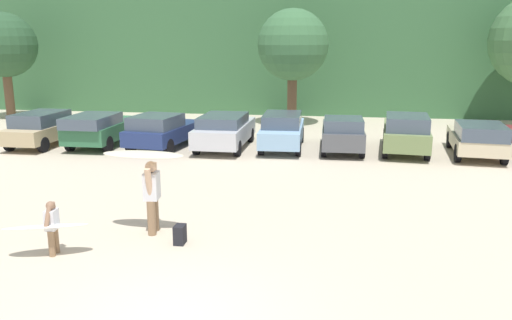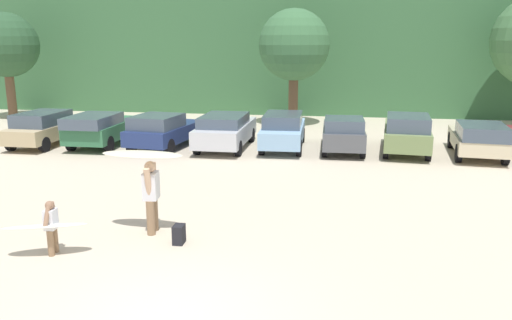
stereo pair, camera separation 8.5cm
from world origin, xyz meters
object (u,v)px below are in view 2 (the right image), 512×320
Objects in this scene: parked_car_navy at (163,130)px; surfboard_white at (45,226)px; parked_car_silver at (225,130)px; parked_car_forest_green at (101,128)px; parked_car_dark_gray at (343,133)px; parked_car_olive_green at (407,132)px; person_child at (51,224)px; backpack_dropped at (179,234)px; parked_car_champagne at (478,138)px; person_adult at (151,193)px; parked_car_tan at (45,127)px; parked_car_sky_blue at (283,130)px; surfboard_cream at (142,154)px.

parked_car_navy is 11.65m from surfboard_white.
parked_car_forest_green is at bearing 94.46° from parked_car_silver.
parked_car_dark_gray is 0.87× the size of parked_car_olive_green.
parked_car_navy is 1.05× the size of parked_car_dark_gray.
parked_car_silver reaches higher than person_child.
parked_car_dark_gray is (10.69, 0.48, -0.03)m from parked_car_forest_green.
parked_car_forest_green is 12.52m from backpack_dropped.
parked_car_champagne is (2.76, -0.43, -0.09)m from parked_car_olive_green.
parked_car_dark_gray is (7.81, 0.55, -0.01)m from parked_car_navy.
parked_car_silver is 10.26m from person_adult.
parked_car_tan is 2.32× the size of surfboard_white.
person_child is (1.35, -11.43, -0.12)m from parked_car_navy.
surfboard_white is at bearing 161.04° from parked_car_sky_blue.
backpack_dropped is at bearing -175.16° from surfboard_white.
parked_car_navy is 7.83m from parked_car_dark_gray.
parked_car_champagne is 14.29m from person_adult.
surfboard_cream is (-7.50, -10.64, 1.13)m from parked_car_olive_green.
parked_car_navy is 13.20m from parked_car_champagne.
parked_car_olive_green is 1.04× the size of parked_car_champagne.
parked_car_sky_blue reaches higher than surfboard_white.
parked_car_champagne is 10.20× the size of backpack_dropped.
parked_car_dark_gray is at bearing -137.03° from surfboard_white.
parked_car_forest_green is at bearing -64.35° from person_adult.
person_adult is 0.97× the size of surfboard_white.
parked_car_forest_green is 2.88m from parked_car_navy.
parked_car_sky_blue is (2.51, 0.36, 0.01)m from parked_car_silver.
parked_car_silver is 10.45m from surfboard_cream.
parked_car_tan is 18.71m from parked_car_champagne.
parked_car_sky_blue is at bearing 83.45° from backpack_dropped.
person_adult reaches higher than person_child.
parked_car_forest_green is at bearing 98.33° from parked_car_olive_green.
parked_car_champagne is (7.98, -0.53, -0.04)m from parked_car_sky_blue.
parked_car_tan is 0.94× the size of parked_car_sky_blue.
surfboard_white is at bearing -160.19° from parked_car_forest_green.
parked_car_navy is at bearing -91.20° from parked_car_forest_green.
backpack_dropped is (-1.29, -11.21, -0.61)m from parked_car_sky_blue.
parked_car_forest_green is 1.00× the size of parked_car_sky_blue.
person_adult is (8.58, -9.69, 0.21)m from parked_car_tan.
parked_car_tan reaches higher than parked_car_forest_green.
surfboard_cream reaches higher than person_child.
person_adult is at bearing -148.82° from parked_car_forest_green.
parked_car_navy reaches higher than surfboard_white.
backpack_dropped is at bearing 145.04° from parked_car_champagne.
parked_car_olive_green reaches higher than parked_car_forest_green.
parked_car_tan is 15.97m from parked_car_olive_green.
parked_car_sky_blue is at bearing -83.67° from parked_car_tan.
parked_car_navy is 0.96× the size of parked_car_champagne.
person_child is at bearing -158.70° from backpack_dropped.
parked_car_sky_blue reaches higher than backpack_dropped.
backpack_dropped is at bearing -164.07° from person_child.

